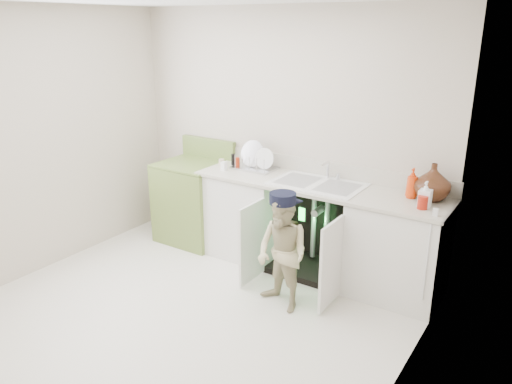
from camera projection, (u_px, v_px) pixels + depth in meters
ground at (192, 309)px, 4.26m from camera, size 3.50×3.50×0.00m
room_shell at (186, 169)px, 3.86m from camera, size 6.00×5.50×1.26m
counter_run at (319, 227)px, 4.77m from camera, size 2.44×1.02×1.22m
avocado_stove at (194, 200)px, 5.54m from camera, size 0.71×0.65×1.11m
repair_worker at (282, 252)px, 4.15m from camera, size 0.58×0.66×1.02m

